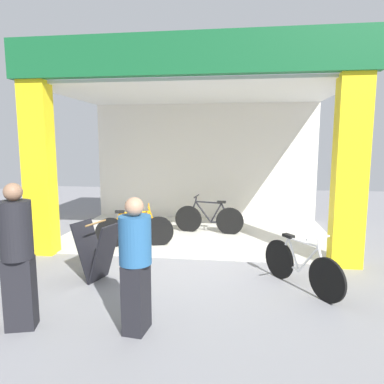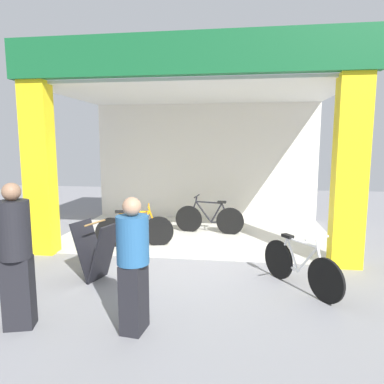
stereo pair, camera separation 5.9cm
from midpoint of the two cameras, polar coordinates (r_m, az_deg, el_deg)
The scene contains 8 objects.
ground_plane at distance 6.68m, azimuth -1.28°, elevation -10.92°, with size 20.47×20.47×0.00m, color gray.
shop_facade at distance 8.21m, azimuth 0.68°, elevation 8.03°, with size 6.44×3.99×4.02m.
bicycle_inside_0 at distance 8.39m, azimuth 2.60°, elevation -4.38°, with size 1.67×0.46×0.92m.
bicycle_inside_1 at distance 7.42m, azimuth -9.63°, elevation -6.23°, with size 1.59×0.51×0.89m.
bicycle_parked_0 at distance 5.53m, azimuth 17.11°, elevation -11.56°, with size 0.94×1.33×0.88m.
sandwich_board_sign at distance 5.79m, azimuth -15.59°, elevation -9.34°, with size 0.75×0.63×0.95m.
pedestrian_1 at distance 4.55m, azimuth -27.04°, elevation -9.09°, with size 0.44×0.44×1.73m.
pedestrian_2 at distance 4.08m, azimuth -9.65°, elevation -11.44°, with size 0.41×0.41×1.58m.
Camera 1 is at (0.92, -6.25, 2.17)m, focal length 32.53 mm.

